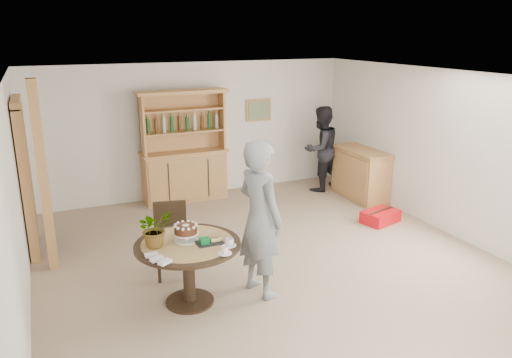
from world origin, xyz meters
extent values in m
plane|color=tan|center=(0.00, 0.00, 0.00)|extent=(7.00, 7.00, 0.00)
cube|color=white|center=(0.00, 3.50, 1.25)|extent=(6.00, 0.04, 2.50)
cube|color=white|center=(-3.00, 0.00, 1.25)|extent=(0.04, 7.00, 2.50)
cube|color=white|center=(3.00, 0.00, 1.25)|extent=(0.04, 7.00, 2.50)
cube|color=white|center=(0.00, 0.00, 2.50)|extent=(6.00, 7.00, 0.04)
cube|color=#B5854C|center=(1.30, 3.47, 1.55)|extent=(0.52, 0.03, 0.42)
cube|color=#59724C|center=(1.30, 3.45, 1.55)|extent=(0.44, 0.02, 0.34)
cube|color=black|center=(-2.94, 2.00, 1.05)|extent=(0.10, 0.90, 2.10)
cube|color=tan|center=(-2.92, 1.50, 1.05)|extent=(0.12, 0.10, 2.10)
cube|color=tan|center=(-2.92, 2.50, 1.05)|extent=(0.12, 0.10, 2.10)
cube|color=tan|center=(-2.92, 2.00, 2.13)|extent=(0.12, 1.10, 0.10)
cube|color=#B5854C|center=(-2.70, 1.20, 1.25)|extent=(0.12, 0.12, 2.50)
cube|color=tan|center=(-0.30, 3.24, 0.45)|extent=(1.50, 0.50, 0.90)
cube|color=#B5854C|center=(-0.30, 3.24, 0.92)|extent=(1.56, 0.54, 0.04)
cube|color=tan|center=(-0.30, 3.34, 1.47)|extent=(1.50, 0.04, 1.06)
cube|color=tan|center=(-1.03, 3.19, 1.47)|extent=(0.04, 0.34, 1.06)
cube|color=tan|center=(0.43, 3.19, 1.47)|extent=(0.04, 0.34, 1.06)
cube|color=#B5854C|center=(-0.30, 3.19, 1.30)|extent=(1.44, 0.32, 0.03)
cube|color=#B5854C|center=(-0.30, 3.19, 1.70)|extent=(1.44, 0.32, 0.03)
cube|color=tan|center=(-0.30, 3.19, 2.01)|extent=(1.62, 0.40, 0.06)
cylinder|color=#194C1E|center=(-0.86, 3.19, 1.46)|extent=(0.07, 0.07, 0.28)
cylinder|color=#4C2D14|center=(-0.70, 3.19, 1.46)|extent=(0.07, 0.07, 0.28)
cylinder|color=#B2BFB2|center=(-0.54, 3.19, 1.46)|extent=(0.07, 0.07, 0.28)
cylinder|color=#194C1E|center=(-0.38, 3.19, 1.46)|extent=(0.07, 0.07, 0.28)
cylinder|color=#4C2D14|center=(-0.22, 3.19, 1.46)|extent=(0.07, 0.07, 0.28)
cylinder|color=#B2BFB2|center=(-0.06, 3.19, 1.46)|extent=(0.07, 0.07, 0.28)
cylinder|color=#194C1E|center=(0.10, 3.19, 1.46)|extent=(0.07, 0.07, 0.28)
cylinder|color=#4C2D14|center=(0.26, 3.19, 1.46)|extent=(0.07, 0.07, 0.28)
cube|color=tan|center=(2.74, 2.00, 0.45)|extent=(0.50, 1.20, 0.90)
cube|color=#B5854C|center=(2.74, 2.00, 0.92)|extent=(0.54, 1.26, 0.04)
cylinder|color=black|center=(-1.29, -0.37, 0.73)|extent=(1.20, 1.20, 0.04)
cylinder|color=black|center=(-1.29, -0.37, 0.36)|extent=(0.14, 0.14, 0.70)
cylinder|color=black|center=(-1.29, -0.37, 0.01)|extent=(0.56, 0.56, 0.03)
cylinder|color=tan|center=(-1.29, -0.37, 0.76)|extent=(1.04, 1.04, 0.01)
cube|color=black|center=(-1.29, 0.38, 0.45)|extent=(0.49, 0.49, 0.04)
cube|color=black|center=(-1.26, 0.56, 0.70)|extent=(0.42, 0.11, 0.46)
cube|color=black|center=(-1.26, 0.56, 0.92)|extent=(0.42, 0.12, 0.05)
cube|color=black|center=(-1.50, 0.23, 0.22)|extent=(0.04, 0.03, 0.44)
cube|color=black|center=(-1.15, 0.16, 0.22)|extent=(0.04, 0.03, 0.44)
cube|color=black|center=(-1.43, 0.59, 0.22)|extent=(0.04, 0.03, 0.44)
cube|color=black|center=(-1.08, 0.52, 0.22)|extent=(0.04, 0.03, 0.44)
cylinder|color=white|center=(-1.29, -0.32, 0.77)|extent=(0.28, 0.28, 0.01)
cylinder|color=white|center=(-1.29, -0.32, 0.81)|extent=(0.05, 0.05, 0.08)
cylinder|color=white|center=(-1.29, -0.32, 0.85)|extent=(0.30, 0.30, 0.01)
cylinder|color=#492B15|center=(-1.29, -0.32, 0.90)|extent=(0.26, 0.26, 0.09)
cylinder|color=white|center=(-1.29, -0.32, 0.95)|extent=(0.08, 0.08, 0.01)
sphere|color=white|center=(-1.17, -0.32, 0.95)|extent=(0.04, 0.04, 0.04)
sphere|color=white|center=(-1.19, -0.26, 0.95)|extent=(0.04, 0.04, 0.04)
sphere|color=white|center=(-1.23, -0.22, 0.95)|extent=(0.04, 0.04, 0.04)
sphere|color=white|center=(-1.29, -0.20, 0.95)|extent=(0.04, 0.04, 0.04)
sphere|color=white|center=(-1.35, -0.22, 0.95)|extent=(0.04, 0.04, 0.04)
sphere|color=white|center=(-1.40, -0.26, 0.95)|extent=(0.04, 0.04, 0.04)
sphere|color=white|center=(-1.41, -0.32, 0.95)|extent=(0.04, 0.04, 0.04)
sphere|color=white|center=(-1.40, -0.38, 0.95)|extent=(0.04, 0.04, 0.04)
sphere|color=white|center=(-1.35, -0.43, 0.95)|extent=(0.04, 0.04, 0.04)
sphere|color=white|center=(-1.29, -0.44, 0.95)|extent=(0.04, 0.04, 0.04)
sphere|color=white|center=(-1.23, -0.43, 0.95)|extent=(0.04, 0.04, 0.04)
sphere|color=white|center=(-1.19, -0.38, 0.95)|extent=(0.04, 0.04, 0.04)
imported|color=#3F7233|center=(-1.64, -0.32, 0.97)|extent=(0.47, 0.44, 0.42)
cube|color=black|center=(-1.07, -0.49, 0.77)|extent=(0.30, 0.20, 0.01)
cube|color=#0C702F|center=(-1.13, -0.49, 0.80)|extent=(0.10, 0.10, 0.06)
cube|color=#0C702F|center=(-1.13, -0.49, 0.83)|extent=(0.11, 0.02, 0.01)
cylinder|color=white|center=(-0.89, -0.65, 0.76)|extent=(0.15, 0.15, 0.01)
imported|color=white|center=(-0.89, -0.65, 0.81)|extent=(0.10, 0.10, 0.08)
cylinder|color=white|center=(-1.01, -0.82, 0.76)|extent=(0.15, 0.15, 0.01)
imported|color=white|center=(-1.01, -0.82, 0.81)|extent=(0.08, 0.08, 0.07)
cube|color=white|center=(-1.74, -0.57, 0.78)|extent=(0.14, 0.08, 0.03)
cube|color=white|center=(-1.71, -0.69, 0.78)|extent=(0.16, 0.11, 0.03)
cube|color=white|center=(-1.65, -0.79, 0.78)|extent=(0.16, 0.14, 0.03)
imported|color=slate|center=(-0.44, -0.47, 0.95)|extent=(0.61, 0.78, 1.90)
imported|color=black|center=(2.31, 2.74, 0.83)|extent=(0.94, 0.81, 1.66)
cube|color=red|center=(2.32, 0.80, 0.10)|extent=(0.69, 0.55, 0.20)
cube|color=black|center=(2.32, 0.80, 0.20)|extent=(0.55, 0.19, 0.01)
camera|label=1|loc=(-2.67, -5.41, 3.05)|focal=35.00mm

